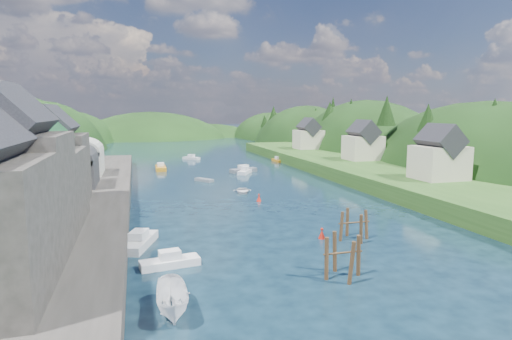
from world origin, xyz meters
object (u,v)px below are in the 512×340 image
object	(u,v)px
piling_cluster_far	(354,228)
channel_buoy_far	(259,198)
channel_buoy_near	(322,234)
piling_cluster_near	(343,260)

from	to	relation	value
piling_cluster_far	channel_buoy_far	distance (m)	20.27
channel_buoy_far	piling_cluster_far	bearing A→B (deg)	-78.53
piling_cluster_far	channel_buoy_near	xyz separation A→B (m)	(-2.86, 1.26, -0.72)
piling_cluster_far	channel_buoy_far	bearing A→B (deg)	101.47
channel_buoy_far	piling_cluster_near	bearing A→B (deg)	-93.15
piling_cluster_near	channel_buoy_far	bearing A→B (deg)	86.85
channel_buoy_near	channel_buoy_far	bearing A→B (deg)	93.61
piling_cluster_far	piling_cluster_near	bearing A→B (deg)	-123.37
channel_buoy_near	channel_buoy_far	distance (m)	18.63
piling_cluster_far	channel_buoy_near	bearing A→B (deg)	156.24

